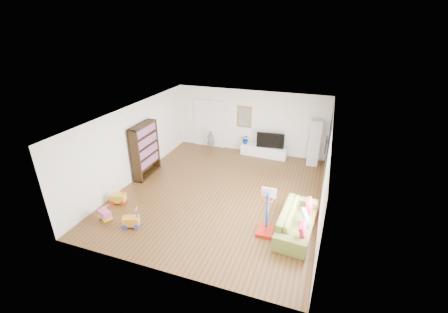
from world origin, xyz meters
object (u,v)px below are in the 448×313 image
(sofa, at_px, (297,221))
(basketball_hoop, at_px, (266,213))
(media_console, at_px, (264,151))
(bookshelf, at_px, (145,150))

(sofa, bearing_deg, basketball_hoop, 119.90)
(media_console, distance_m, bookshelf, 4.94)
(media_console, relative_size, basketball_hoop, 1.49)
(basketball_hoop, bearing_deg, bookshelf, 157.32)
(bookshelf, xyz_separation_m, sofa, (5.70, -1.48, -0.67))
(media_console, distance_m, sofa, 5.01)
(bookshelf, bearing_deg, sofa, -16.20)
(sofa, relative_size, basketball_hoop, 1.69)
(media_console, xyz_separation_m, basketball_hoop, (1.16, -5.00, 0.43))
(bookshelf, xyz_separation_m, basketball_hoop, (4.90, -1.87, -0.34))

